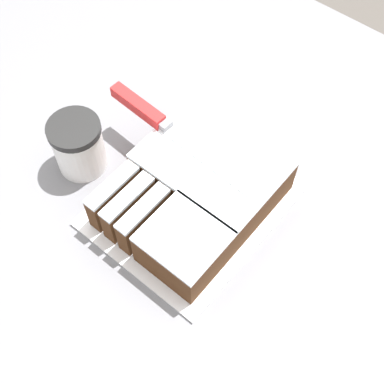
{
  "coord_description": "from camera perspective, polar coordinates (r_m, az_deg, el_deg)",
  "views": [
    {
      "loc": [
        0.34,
        -0.42,
        1.71
      ],
      "look_at": [
        0.04,
        -0.05,
        0.94
      ],
      "focal_mm": 50.0,
      "sensor_mm": 36.0,
      "label": 1
    }
  ],
  "objects": [
    {
      "name": "ground_plane",
      "position": [
        1.79,
        0.06,
        -14.01
      ],
      "size": [
        8.0,
        8.0,
        0.0
      ],
      "primitive_type": "plane",
      "color": "#4C4742"
    },
    {
      "name": "cake_board",
      "position": [
        0.94,
        -0.0,
        -1.34
      ],
      "size": [
        0.27,
        0.33,
        0.01
      ],
      "color": "silver",
      "rests_on": "countertop"
    },
    {
      "name": "countertop",
      "position": [
        1.37,
        0.08,
        -8.37
      ],
      "size": [
        1.4,
        1.1,
        0.89
      ],
      "color": "slate",
      "rests_on": "ground_plane"
    },
    {
      "name": "knife",
      "position": [
        0.94,
        -4.41,
        8.21
      ],
      "size": [
        0.32,
        0.04,
        0.02
      ],
      "rotation": [
        0.0,
        0.0,
        -0.06
      ],
      "color": "silver",
      "rests_on": "cake"
    },
    {
      "name": "cake",
      "position": [
        0.91,
        0.45,
        0.09
      ],
      "size": [
        0.23,
        0.29,
        0.08
      ],
      "color": "#472814",
      "rests_on": "cake_board"
    },
    {
      "name": "coffee_cup",
      "position": [
        0.97,
        -12.02,
        4.87
      ],
      "size": [
        0.09,
        0.09,
        0.11
      ],
      "color": "white",
      "rests_on": "countertop"
    }
  ]
}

